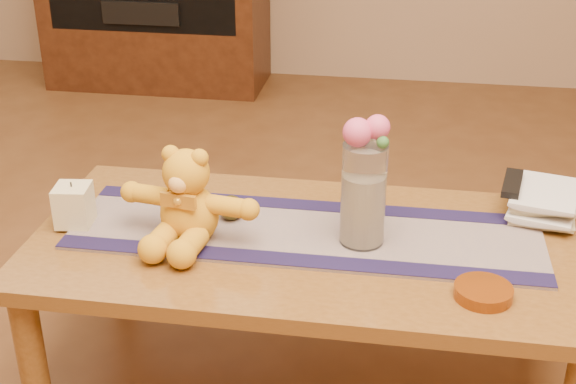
% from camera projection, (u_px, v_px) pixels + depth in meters
% --- Properties ---
extents(floor, '(5.50, 5.50, 0.00)m').
position_uv_depth(floor, '(306.00, 380.00, 2.17)').
color(floor, '#563218').
rests_on(floor, ground).
extents(coffee_table_top, '(1.40, 0.70, 0.04)m').
position_uv_depth(coffee_table_top, '(307.00, 246.00, 1.99)').
color(coffee_table_top, brown).
rests_on(coffee_table_top, floor).
extents(table_leg_fl, '(0.07, 0.07, 0.41)m').
position_uv_depth(table_leg_fl, '(33.00, 363.00, 1.92)').
color(table_leg_fl, brown).
rests_on(table_leg_fl, floor).
extents(table_leg_bl, '(0.07, 0.07, 0.41)m').
position_uv_depth(table_leg_bl, '(116.00, 246.00, 2.43)').
color(table_leg_bl, brown).
rests_on(table_leg_bl, floor).
extents(table_leg_br, '(0.07, 0.07, 0.41)m').
position_uv_depth(table_leg_br, '(540.00, 282.00, 2.25)').
color(table_leg_br, brown).
rests_on(table_leg_br, floor).
extents(persian_runner, '(1.20, 0.36, 0.01)m').
position_uv_depth(persian_runner, '(305.00, 233.00, 2.00)').
color(persian_runner, '#1A1F49').
rests_on(persian_runner, coffee_table_top).
extents(runner_border_near, '(1.20, 0.07, 0.00)m').
position_uv_depth(runner_border_near, '(297.00, 260.00, 1.87)').
color(runner_border_near, '#171236').
rests_on(runner_border_near, persian_runner).
extents(runner_border_far, '(1.20, 0.07, 0.00)m').
position_uv_depth(runner_border_far, '(312.00, 205.00, 2.13)').
color(runner_border_far, '#171236').
rests_on(runner_border_far, persian_runner).
extents(teddy_bear, '(0.38, 0.33, 0.23)m').
position_uv_depth(teddy_bear, '(188.00, 196.00, 1.92)').
color(teddy_bear, gold).
rests_on(teddy_bear, persian_runner).
extents(pillar_candle, '(0.10, 0.10, 0.11)m').
position_uv_depth(pillar_candle, '(74.00, 205.00, 2.01)').
color(pillar_candle, beige).
rests_on(pillar_candle, persian_runner).
extents(candle_wick, '(0.00, 0.00, 0.01)m').
position_uv_depth(candle_wick, '(71.00, 184.00, 1.99)').
color(candle_wick, black).
rests_on(candle_wick, pillar_candle).
extents(glass_vase, '(0.11, 0.11, 0.26)m').
position_uv_depth(glass_vase, '(363.00, 195.00, 1.90)').
color(glass_vase, silver).
rests_on(glass_vase, persian_runner).
extents(potpourri_fill, '(0.09, 0.09, 0.18)m').
position_uv_depth(potpourri_fill, '(363.00, 209.00, 1.91)').
color(potpourri_fill, beige).
rests_on(potpourri_fill, glass_vase).
extents(rose_left, '(0.07, 0.07, 0.07)m').
position_uv_depth(rose_left, '(358.00, 132.00, 1.82)').
color(rose_left, '#D34A77').
rests_on(rose_left, glass_vase).
extents(rose_right, '(0.06, 0.06, 0.06)m').
position_uv_depth(rose_right, '(377.00, 127.00, 1.82)').
color(rose_right, '#D34A77').
rests_on(rose_right, glass_vase).
extents(blue_flower_back, '(0.04, 0.04, 0.04)m').
position_uv_depth(blue_flower_back, '(372.00, 129.00, 1.86)').
color(blue_flower_back, '#5451B1').
rests_on(blue_flower_back, glass_vase).
extents(blue_flower_side, '(0.04, 0.04, 0.04)m').
position_uv_depth(blue_flower_side, '(354.00, 133.00, 1.85)').
color(blue_flower_side, '#5451B1').
rests_on(blue_flower_side, glass_vase).
extents(leaf_sprig, '(0.03, 0.03, 0.03)m').
position_uv_depth(leaf_sprig, '(383.00, 142.00, 1.81)').
color(leaf_sprig, '#33662D').
rests_on(leaf_sprig, glass_vase).
extents(bronze_ball, '(0.08, 0.08, 0.07)m').
position_uv_depth(bronze_ball, '(231.00, 208.00, 2.05)').
color(bronze_ball, '#454017').
rests_on(bronze_ball, persian_runner).
extents(book_bottom, '(0.19, 0.24, 0.02)m').
position_uv_depth(book_bottom, '(509.00, 206.00, 2.12)').
color(book_bottom, beige).
rests_on(book_bottom, coffee_table_top).
extents(book_lower, '(0.22, 0.26, 0.02)m').
position_uv_depth(book_lower, '(512.00, 201.00, 2.10)').
color(book_lower, beige).
rests_on(book_lower, book_bottom).
extents(book_upper, '(0.18, 0.23, 0.02)m').
position_uv_depth(book_upper, '(509.00, 193.00, 2.10)').
color(book_upper, beige).
rests_on(book_upper, book_lower).
extents(book_top, '(0.21, 0.26, 0.02)m').
position_uv_depth(book_top, '(513.00, 188.00, 2.09)').
color(book_top, beige).
rests_on(book_top, book_upper).
extents(tv_remote, '(0.07, 0.17, 0.02)m').
position_uv_depth(tv_remote, '(512.00, 183.00, 2.08)').
color(tv_remote, black).
rests_on(tv_remote, book_top).
extents(amber_dish, '(0.16, 0.16, 0.03)m').
position_uv_depth(amber_dish, '(483.00, 292.00, 1.74)').
color(amber_dish, '#BF5914').
rests_on(amber_dish, coffee_table_top).
extents(stereo_lower, '(0.42, 0.28, 0.12)m').
position_uv_depth(stereo_lower, '(148.00, 8.00, 4.23)').
color(stereo_lower, black).
rests_on(stereo_lower, media_cabinet).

